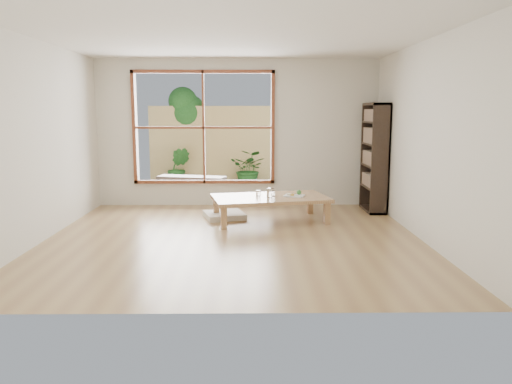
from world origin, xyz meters
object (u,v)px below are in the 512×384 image
food_tray (295,195)px  garden_bench (192,179)px  low_table (270,199)px  bookshelf (374,158)px

food_tray → garden_bench: (-1.84, 1.97, -0.02)m
food_tray → garden_bench: size_ratio=0.26×
low_table → garden_bench: 2.46m
low_table → garden_bench: garden_bench is taller
bookshelf → garden_bench: bookshelf is taller
low_table → bookshelf: bookshelf is taller
low_table → bookshelf: bearing=12.4°
low_table → garden_bench: bearing=114.5°
garden_bench → low_table: bearing=-40.1°
food_tray → bookshelf: bearing=46.1°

